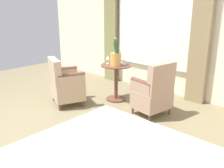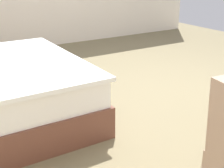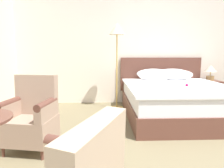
{
  "view_description": "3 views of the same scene",
  "coord_description": "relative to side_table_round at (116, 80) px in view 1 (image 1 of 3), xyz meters",
  "views": [
    {
      "loc": [
        1.37,
        3.02,
        1.8
      ],
      "look_at": [
        -1.0,
        0.83,
        0.78
      ],
      "focal_mm": 40.0,
      "sensor_mm": 36.0,
      "label": 1
    },
    {
      "loc": [
        -2.84,
        2.42,
        1.53
      ],
      "look_at": [
        -0.7,
        1.1,
        0.58
      ],
      "focal_mm": 50.0,
      "sensor_mm": 36.0,
      "label": 2
    },
    {
      "loc": [
        -1.09,
        -1.57,
        1.2
      ],
      "look_at": [
        -0.99,
        1.03,
        0.8
      ],
      "focal_mm": 32.0,
      "sensor_mm": 36.0,
      "label": 3
    }
  ],
  "objects": [
    {
      "name": "side_table_round",
      "position": [
        0.0,
        0.0,
        0.0
      ],
      "size": [
        0.59,
        0.59,
        0.71
      ],
      "color": "brown",
      "rests_on": "ground"
    },
    {
      "name": "armchair_by_window",
      "position": [
        0.11,
        0.95,
        -0.0
      ],
      "size": [
        0.64,
        0.6,
        0.93
      ],
      "color": "brown",
      "rests_on": "ground"
    },
    {
      "name": "champagne_bucket",
      "position": [
        0.06,
        0.05,
        0.45
      ],
      "size": [
        0.22,
        0.22,
        0.52
      ],
      "color": "tan",
      "rests_on": "side_table_round"
    },
    {
      "name": "wall_window_side",
      "position": [
        -1.1,
        0.08,
        0.98
      ],
      "size": [
        0.27,
        6.66,
        2.81
      ],
      "color": "#F0E6CC",
      "rests_on": "ground"
    },
    {
      "name": "snack_plate",
      "position": [
        -0.15,
        -0.07,
        0.3
      ],
      "size": [
        0.15,
        0.15,
        0.04
      ],
      "color": "white",
      "rests_on": "side_table_round"
    },
    {
      "name": "ground_plane",
      "position": [
        2.11,
        0.08,
        -0.41
      ],
      "size": [
        8.04,
        8.04,
        0.0
      ],
      "primitive_type": "plane",
      "color": "#756A4D"
    },
    {
      "name": "wine_glass_near_edge",
      "position": [
        0.04,
        -0.18,
        0.41
      ],
      "size": [
        0.08,
        0.08,
        0.16
      ],
      "color": "white",
      "rests_on": "side_table_round"
    },
    {
      "name": "wine_glass_near_bucket",
      "position": [
        -0.13,
        0.09,
        0.4
      ],
      "size": [
        0.08,
        0.08,
        0.15
      ],
      "color": "white",
      "rests_on": "side_table_round"
    },
    {
      "name": "armchair_facing_bed",
      "position": [
        0.82,
        -0.54,
        -0.02
      ],
      "size": [
        0.72,
        0.75,
        0.89
      ],
      "color": "brown",
      "rests_on": "ground"
    }
  ]
}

